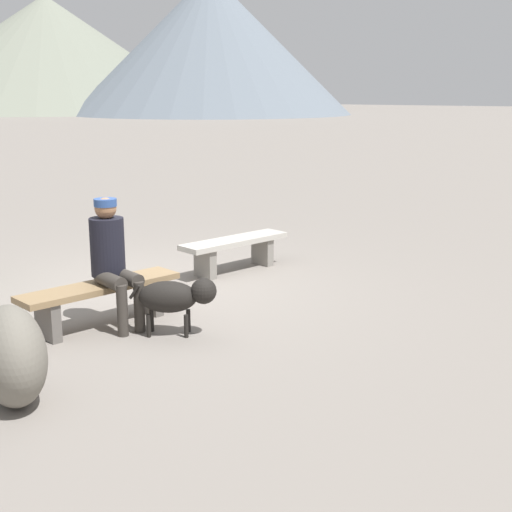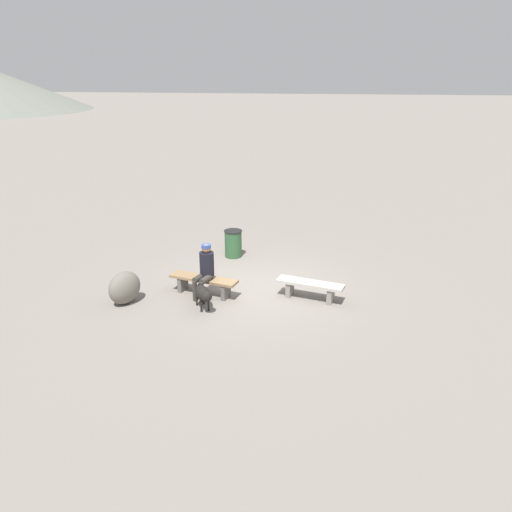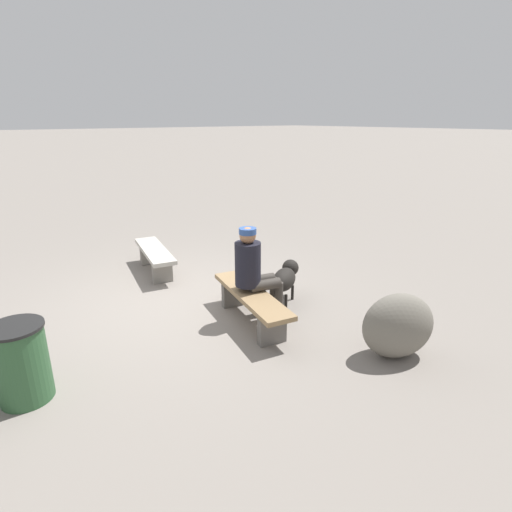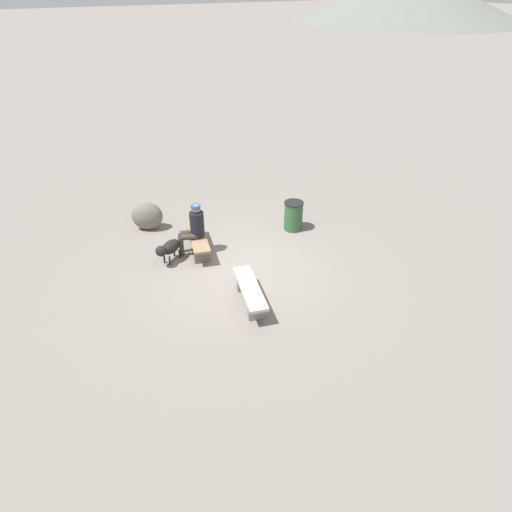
{
  "view_description": "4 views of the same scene",
  "coord_description": "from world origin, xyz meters",
  "px_view_note": "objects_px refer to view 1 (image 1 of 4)",
  "views": [
    {
      "loc": [
        6.16,
        5.65,
        2.39
      ],
      "look_at": [
        0.53,
        1.97,
        0.8
      ],
      "focal_mm": 49.31,
      "sensor_mm": 36.0,
      "label": 1
    },
    {
      "loc": [
        -1.94,
        11.58,
        5.3
      ],
      "look_at": [
        0.09,
        -0.64,
        0.67
      ],
      "focal_mm": 35.32,
      "sensor_mm": 36.0,
      "label": 2
    },
    {
      "loc": [
        5.18,
        -2.66,
        2.69
      ],
      "look_at": [
        0.61,
        1.07,
        0.69
      ],
      "focal_mm": 28.73,
      "sensor_mm": 36.0,
      "label": 3
    },
    {
      "loc": [
        -8.38,
        3.9,
        6.07
      ],
      "look_at": [
        -0.75,
        -0.14,
        0.71
      ],
      "focal_mm": 32.02,
      "sensor_mm": 36.0,
      "label": 4
    }
  ],
  "objects_px": {
    "seated_person": "(111,253)",
    "dog": "(176,296)",
    "boulder": "(12,356)",
    "bench_left": "(235,247)",
    "bench_right": "(101,295)"
  },
  "relations": [
    {
      "from": "seated_person",
      "to": "dog",
      "type": "bearing_deg",
      "value": 116.81
    },
    {
      "from": "seated_person",
      "to": "boulder",
      "type": "xyz_separation_m",
      "value": [
        1.81,
        0.7,
        -0.37
      ]
    },
    {
      "from": "bench_left",
      "to": "seated_person",
      "type": "height_order",
      "value": "seated_person"
    },
    {
      "from": "dog",
      "to": "boulder",
      "type": "relative_size",
      "value": 0.91
    },
    {
      "from": "bench_right",
      "to": "dog",
      "type": "bearing_deg",
      "value": 117.41
    },
    {
      "from": "bench_right",
      "to": "dog",
      "type": "relative_size",
      "value": 2.3
    },
    {
      "from": "bench_left",
      "to": "seated_person",
      "type": "xyz_separation_m",
      "value": [
        2.54,
        0.24,
        0.44
      ]
    },
    {
      "from": "bench_left",
      "to": "boulder",
      "type": "height_order",
      "value": "boulder"
    },
    {
      "from": "seated_person",
      "to": "boulder",
      "type": "distance_m",
      "value": 1.97
    },
    {
      "from": "bench_right",
      "to": "seated_person",
      "type": "distance_m",
      "value": 0.46
    },
    {
      "from": "seated_person",
      "to": "dog",
      "type": "distance_m",
      "value": 0.83
    },
    {
      "from": "boulder",
      "to": "bench_right",
      "type": "bearing_deg",
      "value": -155.2
    },
    {
      "from": "bench_left",
      "to": "boulder",
      "type": "xyz_separation_m",
      "value": [
        4.35,
        0.94,
        0.07
      ]
    },
    {
      "from": "bench_left",
      "to": "seated_person",
      "type": "bearing_deg",
      "value": 18.79
    },
    {
      "from": "bench_left",
      "to": "dog",
      "type": "bearing_deg",
      "value": 35.26
    }
  ]
}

